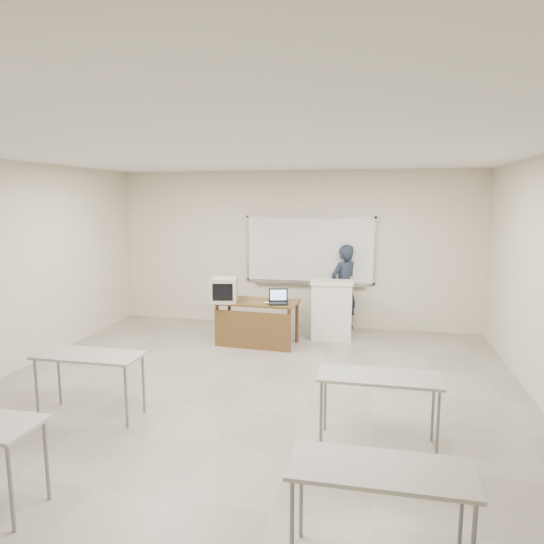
% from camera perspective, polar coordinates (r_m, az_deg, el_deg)
% --- Properties ---
extents(floor, '(7.00, 8.00, 0.01)m').
position_cam_1_polar(floor, '(5.96, -3.98, -15.86)').
color(floor, gray).
rests_on(floor, ground).
extents(whiteboard, '(2.48, 0.10, 1.31)m').
position_cam_1_polar(whiteboard, '(9.31, 4.46, 2.52)').
color(whiteboard, white).
rests_on(whiteboard, floor).
extents(student_desks, '(4.40, 2.20, 0.73)m').
position_cam_1_polar(student_desks, '(4.52, -8.95, -14.85)').
color(student_desks, '#AAABA5').
rests_on(student_desks, floor).
extents(instructor_desk, '(1.37, 0.68, 0.75)m').
position_cam_1_polar(instructor_desk, '(8.17, -1.90, -5.06)').
color(instructor_desk, brown).
rests_on(instructor_desk, floor).
extents(podium, '(0.73, 0.53, 1.03)m').
position_cam_1_polar(podium, '(8.66, 7.00, -4.44)').
color(podium, white).
rests_on(podium, floor).
extents(crt_monitor, '(0.44, 0.49, 0.42)m').
position_cam_1_polar(crt_monitor, '(8.21, -5.66, -2.06)').
color(crt_monitor, '#B9B39D').
rests_on(crt_monitor, instructor_desk).
extents(laptop, '(0.32, 0.29, 0.23)m').
position_cam_1_polar(laptop, '(8.01, 0.85, -3.33)').
color(laptop, black).
rests_on(laptop, instructor_desk).
extents(mouse, '(0.11, 0.07, 0.04)m').
position_cam_1_polar(mouse, '(7.98, -0.66, -3.63)').
color(mouse, '#B7BABF').
rests_on(mouse, instructor_desk).
extents(keyboard, '(0.50, 0.21, 0.03)m').
position_cam_1_polar(keyboard, '(8.44, 7.21, -1.15)').
color(keyboard, '#B9B39D').
rests_on(keyboard, podium).
extents(presenter, '(0.69, 0.69, 1.62)m').
position_cam_1_polar(presenter, '(9.23, 8.45, -1.81)').
color(presenter, black).
rests_on(presenter, floor).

